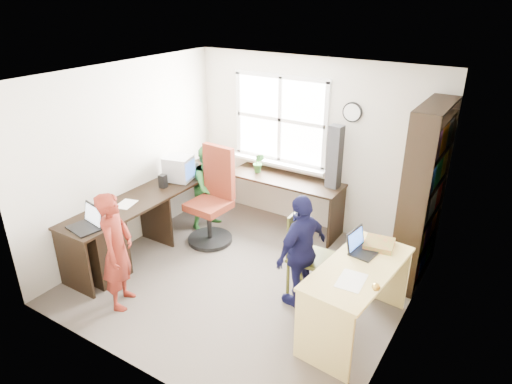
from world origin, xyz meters
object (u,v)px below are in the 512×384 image
crt_monitor (179,169)px  person_navy (301,251)px  wooden_chair (305,250)px  laptop_left (88,223)px  potted_plant (259,163)px  person_red (117,251)px  l_desk (145,227)px  bookshelf (422,199)px  person_green (210,187)px  laptop_right (361,247)px  swivel_chair (213,202)px  cd_tower (335,157)px  right_desk (357,285)px

crt_monitor → person_navy: bearing=-28.9°
wooden_chair → laptop_left: (-2.12, -1.16, 0.26)m
wooden_chair → laptop_left: size_ratio=2.47×
crt_monitor → potted_plant: crt_monitor is taller
wooden_chair → crt_monitor: size_ratio=2.40×
person_navy → laptop_left: bearing=-53.8°
potted_plant → person_red: 2.52m
l_desk → wooden_chair: wooden_chair is taller
l_desk → person_navy: person_navy is taller
bookshelf → laptop_left: 3.78m
person_red → person_green: size_ratio=1.09×
wooden_chair → potted_plant: bearing=135.8°
laptop_right → potted_plant: bearing=64.8°
crt_monitor → potted_plant: bearing=33.6°
crt_monitor → person_red: size_ratio=0.31×
wooden_chair → potted_plant: 1.90m
swivel_chair → laptop_left: size_ratio=3.23×
swivel_chair → cd_tower: size_ratio=1.54×
l_desk → bookshelf: bearing=26.4°
right_desk → swivel_chair: size_ratio=1.06×
wooden_chair → person_green: 1.98m
person_navy → laptop_right: bearing=114.8°
wooden_chair → person_navy: 0.22m
l_desk → laptop_left: 0.80m
swivel_chair → laptop_left: bearing=-105.6°
laptop_left → swivel_chair: bearing=81.5°
right_desk → wooden_chair: wooden_chair is taller
laptop_left → laptop_right: 2.98m
potted_plant → person_navy: (1.43, -1.44, -0.25)m
l_desk → person_navy: size_ratio=2.28×
right_desk → crt_monitor: size_ratio=3.32×
cd_tower → person_navy: bearing=-73.4°
l_desk → cd_tower: bearing=45.9°
laptop_right → person_navy: 0.63m
bookshelf → potted_plant: bearing=174.3°
right_desk → potted_plant: (-2.11, 1.59, 0.34)m
laptop_right → cd_tower: cd_tower is taller
potted_plant → person_green: bearing=-130.4°
laptop_right → cd_tower: bearing=40.8°
crt_monitor → person_green: bearing=29.5°
bookshelf → person_navy: size_ratio=1.63×
person_red → person_navy: size_ratio=1.03×
bookshelf → person_red: (-2.54, -2.27, -0.34)m
l_desk → bookshelf: size_ratio=1.40×
swivel_chair → potted_plant: swivel_chair is taller
right_desk → person_navy: (-0.68, 0.15, 0.09)m
l_desk → laptop_right: laptop_right is taller
right_desk → wooden_chair: 0.80m
right_desk → cd_tower: (-1.00, 1.67, 0.62)m
laptop_right → person_red: bearing=125.9°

